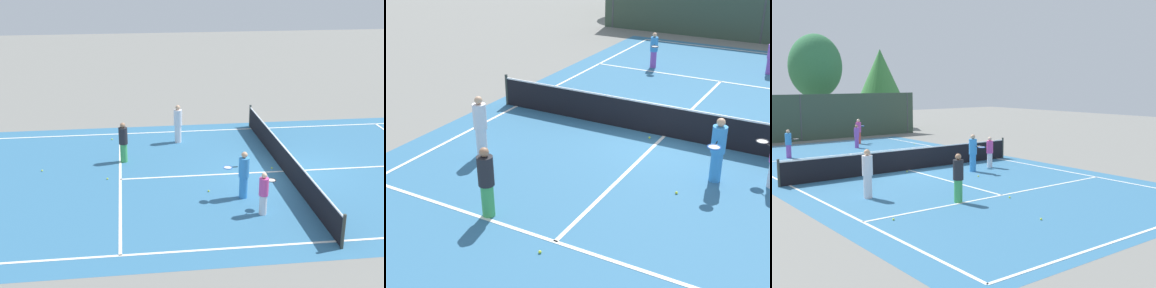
{
  "view_description": "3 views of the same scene",
  "coord_description": "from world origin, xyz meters",
  "views": [
    {
      "loc": [
        18.9,
        -6.04,
        8.08
      ],
      "look_at": [
        -1.25,
        -3.49,
        0.86
      ],
      "focal_mm": 50.07,
      "sensor_mm": 36.0,
      "label": 1
    },
    {
      "loc": [
        4.84,
        -14.08,
        6.29
      ],
      "look_at": [
        -1.09,
        -3.47,
        0.85
      ],
      "focal_mm": 48.82,
      "sensor_mm": 36.0,
      "label": 2
    },
    {
      "loc": [
        -11.72,
        -19.19,
        4.12
      ],
      "look_at": [
        1.39,
        -2.41,
        1.36
      ],
      "focal_mm": 45.72,
      "sensor_mm": 36.0,
      "label": 3
    }
  ],
  "objects": [
    {
      "name": "ground_plane",
      "position": [
        0.0,
        0.0,
        0.0
      ],
      "size": [
        80.0,
        80.0,
        0.0
      ],
      "primitive_type": "plane",
      "color": "slate"
    },
    {
      "name": "court_surface",
      "position": [
        0.0,
        0.0,
        0.0
      ],
      "size": [
        13.0,
        25.0,
        0.01
      ],
      "color": "teal",
      "rests_on": "ground_plane"
    },
    {
      "name": "tennis_net",
      "position": [
        0.0,
        0.0,
        0.51
      ],
      "size": [
        11.9,
        0.1,
        1.1
      ],
      "color": "#333833",
      "rests_on": "ground_plane"
    },
    {
      "name": "player_1",
      "position": [
        3.46,
        -1.73,
        0.76
      ],
      "size": [
        0.82,
        0.75,
        1.47
      ],
      "color": "silver",
      "rests_on": "ground_plane"
    },
    {
      "name": "player_2",
      "position": [
        2.14,
        -2.12,
        0.88
      ],
      "size": [
        0.4,
        0.94,
        1.71
      ],
      "color": "#388CD8",
      "rests_on": "ground_plane"
    },
    {
      "name": "player_3",
      "position": [
        -1.85,
        -6.24,
        0.86
      ],
      "size": [
        0.36,
        0.36,
        1.68
      ],
      "color": "#3FA559",
      "rests_on": "ground_plane"
    },
    {
      "name": "player_4",
      "position": [
        -4.0,
        -3.78,
        0.89
      ],
      "size": [
        0.37,
        0.37,
        1.75
      ],
      "color": "silver",
      "rests_on": "ground_plane"
    },
    {
      "name": "tennis_ball_0",
      "position": [
        -1.21,
        -9.47,
        0.03
      ],
      "size": [
        0.07,
        0.07,
        0.07
      ],
      "primitive_type": "sphere",
      "color": "#CCE533",
      "rests_on": "ground_plane"
    },
    {
      "name": "tennis_ball_1",
      "position": [
        -0.06,
        -6.88,
        0.03
      ],
      "size": [
        0.07,
        0.07,
        0.07
      ],
      "primitive_type": "sphere",
      "color": "#CCE533",
      "rests_on": "ground_plane"
    },
    {
      "name": "tennis_ball_2",
      "position": [
        -0.33,
        -0.39,
        0.03
      ],
      "size": [
        0.07,
        0.07,
        0.07
      ],
      "primitive_type": "sphere",
      "color": "#CCE533",
      "rests_on": "ground_plane"
    },
    {
      "name": "tennis_ball_3",
      "position": [
        1.53,
        -3.24,
        0.03
      ],
      "size": [
        0.07,
        0.07,
        0.07
      ],
      "primitive_type": "sphere",
      "color": "#CCE533",
      "rests_on": "ground_plane"
    },
    {
      "name": "tennis_ball_5",
      "position": [
        -4.69,
        -6.78,
        0.03
      ],
      "size": [
        0.07,
        0.07,
        0.07
      ],
      "primitive_type": "sphere",
      "color": "#CCE533",
      "rests_on": "ground_plane"
    }
  ]
}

